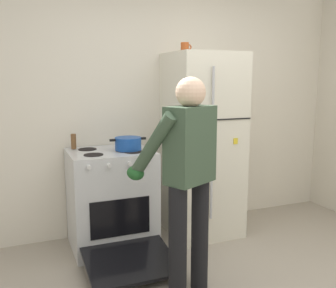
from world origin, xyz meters
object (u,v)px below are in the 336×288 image
object	(u,v)px
person_cook	(186,169)
red_pot	(128,144)
stove_range	(112,200)
coffee_mug	(185,47)
pepper_mill	(74,141)
refrigerator	(202,145)

from	to	relation	value
person_cook	red_pot	size ratio (longest dim) A/B	4.67
stove_range	red_pot	world-z (taller)	red_pot
person_cook	coffee_mug	world-z (taller)	coffee_mug
person_cook	pepper_mill	size ratio (longest dim) A/B	11.37
stove_range	coffee_mug	xyz separation A→B (m)	(0.78, 0.07, 1.43)
refrigerator	red_pot	xyz separation A→B (m)	(-0.80, -0.05, 0.07)
refrigerator	person_cook	distance (m)	1.20
stove_range	pepper_mill	size ratio (longest dim) A/B	8.74
person_cook	red_pot	xyz separation A→B (m)	(-0.15, 0.96, 0.04)
coffee_mug	stove_range	bearing A→B (deg)	-175.00
person_cook	coffee_mug	distance (m)	1.49
person_cook	red_pot	world-z (taller)	person_cook
red_pot	refrigerator	bearing A→B (deg)	3.57
refrigerator	coffee_mug	world-z (taller)	coffee_mug
coffee_mug	pepper_mill	xyz separation A→B (m)	(-1.08, 0.15, -0.88)
refrigerator	stove_range	xyz separation A→B (m)	(-0.96, -0.02, -0.46)
coffee_mug	pepper_mill	distance (m)	1.40
person_cook	pepper_mill	world-z (taller)	person_cook
stove_range	person_cook	distance (m)	1.15
stove_range	coffee_mug	distance (m)	1.63
stove_range	pepper_mill	distance (m)	0.66
person_cook	red_pot	distance (m)	0.98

